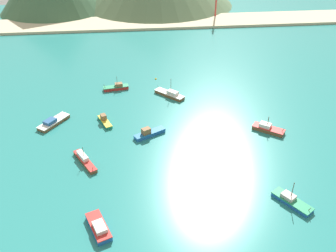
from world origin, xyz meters
The scene contains 12 objects.
ground centered at (0.00, 30.00, -0.25)m, with size 260.00×280.00×0.50m.
fishing_boat_0 centered at (12.48, 19.77, 0.82)m, with size 9.00×7.79×4.63m.
fishing_boat_2 centered at (-49.06, 29.95, 0.70)m, with size 8.79×10.38×2.00m.
fishing_boat_3 centered at (-38.28, 10.69, 0.76)m, with size 6.79×10.01×4.73m.
fishing_boat_4 centered at (-30.88, 50.56, 0.78)m, with size 8.87×3.81×4.71m.
fishing_boat_5 centered at (8.07, -8.58, 0.68)m, with size 7.57×9.22×5.69m.
fishing_boat_6 centered at (-34.03, 29.00, 0.76)m, with size 4.70×7.79×2.46m.
fishing_boat_7 centered at (-21.38, 20.95, 0.85)m, with size 9.26×6.37×2.71m.
fishing_boat_8 centered at (-12.98, 43.57, 0.80)m, with size 9.76×9.76×6.48m.
fishing_boat_9 centered at (-33.48, -11.75, 0.84)m, with size 5.92×8.91×2.16m.
buoy_0 centered at (-16.74, 57.12, 0.12)m, with size 0.68×0.68×0.68m.
beach_strip centered at (0.00, 123.72, 0.60)m, with size 247.00×22.19×1.20m, color #C6B793.
Camera 1 is at (-24.86, -63.16, 57.54)m, focal length 38.82 mm.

